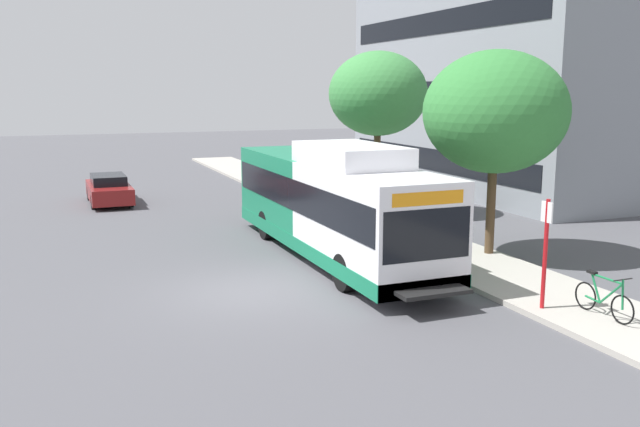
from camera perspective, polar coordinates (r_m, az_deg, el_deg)
ground_plane at (r=25.47m, az=-11.15°, el=-1.61°), size 120.00×120.00×0.00m
sidewalk_curb at (r=25.84m, az=5.14°, el=-1.12°), size 3.00×56.00×0.14m
transit_bus at (r=21.12m, az=1.01°, el=0.84°), size 2.58×12.25×3.65m
bus_stop_sign_pole at (r=16.55m, az=18.45°, el=-2.57°), size 0.10×0.36×2.60m
bicycle_parked at (r=16.67m, az=22.77°, el=-6.63°), size 0.52×1.76×1.02m
street_tree_near_stop at (r=21.45m, az=14.53°, el=8.26°), size 4.39×4.39×6.27m
street_tree_mid_block at (r=28.13m, az=4.90°, el=9.99°), size 4.03×4.03×6.62m
parked_car_far_lane at (r=32.84m, az=-17.34°, el=1.96°), size 1.80×4.50×1.33m
lattice_comm_tower at (r=54.03m, az=12.70°, el=12.51°), size 1.10×1.10×22.87m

